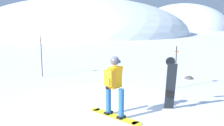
{
  "coord_description": "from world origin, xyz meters",
  "views": [
    {
      "loc": [
        0.98,
        -6.65,
        2.71
      ],
      "look_at": [
        0.21,
        3.08,
        1.0
      ],
      "focal_mm": 40.66,
      "sensor_mm": 36.0,
      "label": 1
    }
  ],
  "objects_px": {
    "snowboarder_main": "(114,85)",
    "spare_snowboard": "(170,84)",
    "piste_marker_far": "(41,53)",
    "rock_dark": "(189,79)",
    "piste_marker_near": "(176,64)"
  },
  "relations": [
    {
      "from": "piste_marker_far",
      "to": "rock_dark",
      "type": "relative_size",
      "value": 5.0
    },
    {
      "from": "snowboarder_main",
      "to": "piste_marker_far",
      "type": "distance_m",
      "value": 6.06
    },
    {
      "from": "piste_marker_far",
      "to": "rock_dark",
      "type": "bearing_deg",
      "value": 0.42
    },
    {
      "from": "piste_marker_near",
      "to": "piste_marker_far",
      "type": "relative_size",
      "value": 0.87
    },
    {
      "from": "snowboarder_main",
      "to": "piste_marker_far",
      "type": "bearing_deg",
      "value": 128.28
    },
    {
      "from": "spare_snowboard",
      "to": "rock_dark",
      "type": "bearing_deg",
      "value": 70.72
    },
    {
      "from": "piste_marker_near",
      "to": "rock_dark",
      "type": "height_order",
      "value": "piste_marker_near"
    },
    {
      "from": "spare_snowboard",
      "to": "rock_dark",
      "type": "relative_size",
      "value": 4.08
    },
    {
      "from": "rock_dark",
      "to": "piste_marker_near",
      "type": "bearing_deg",
      "value": -118.03
    },
    {
      "from": "spare_snowboard",
      "to": "piste_marker_far",
      "type": "distance_m",
      "value": 6.79
    },
    {
      "from": "spare_snowboard",
      "to": "piste_marker_far",
      "type": "bearing_deg",
      "value": 142.49
    },
    {
      "from": "snowboarder_main",
      "to": "piste_marker_near",
      "type": "bearing_deg",
      "value": 54.98
    },
    {
      "from": "snowboarder_main",
      "to": "spare_snowboard",
      "type": "distance_m",
      "value": 1.74
    },
    {
      "from": "rock_dark",
      "to": "spare_snowboard",
      "type": "bearing_deg",
      "value": -109.28
    },
    {
      "from": "snowboarder_main",
      "to": "rock_dark",
      "type": "height_order",
      "value": "snowboarder_main"
    }
  ]
}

